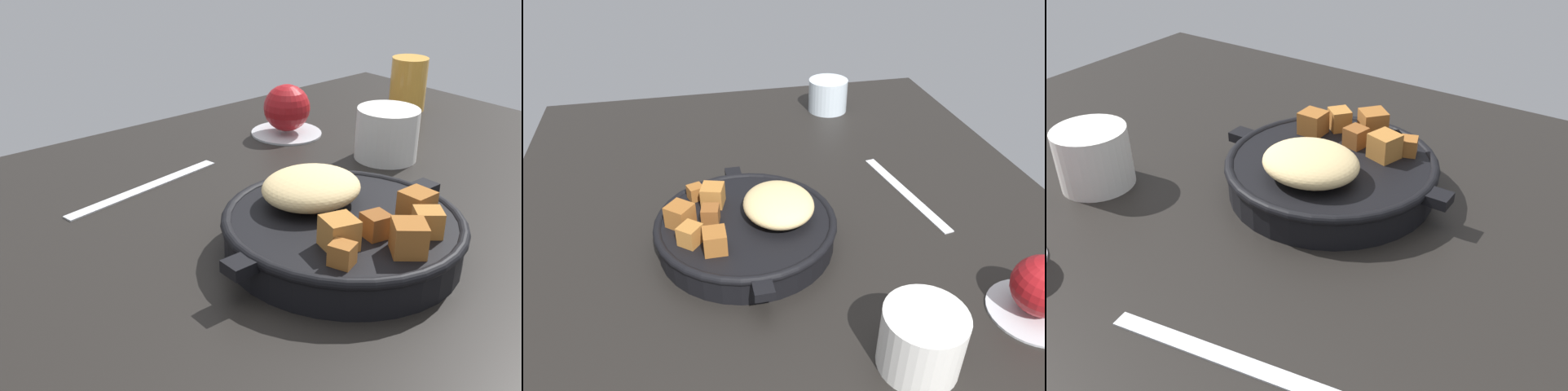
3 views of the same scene
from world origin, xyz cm
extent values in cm
cube|color=black|center=(0.00, 0.00, -1.20)|extent=(116.04, 85.06, 2.40)
cylinder|color=black|center=(-1.20, -6.92, 2.00)|extent=(23.95, 23.95, 4.01)
torus|color=black|center=(-1.20, -6.92, 3.69)|extent=(24.67, 24.67, 1.20)
cube|color=black|center=(11.99, -6.92, 3.40)|extent=(2.64, 2.40, 1.20)
cube|color=black|center=(-14.38, -6.92, 3.40)|extent=(2.64, 2.40, 1.20)
ellipsoid|color=#DBBC7F|center=(-1.32, -2.37, 5.78)|extent=(10.94, 9.56, 3.55)
cube|color=brown|center=(-1.70, -11.52, 5.17)|extent=(2.75, 2.72, 2.33)
cube|color=#935623|center=(-7.86, -13.08, 5.04)|extent=(2.51, 2.58, 2.06)
cube|color=#A86B2D|center=(2.31, -14.43, 5.31)|extent=(3.55, 3.53, 2.61)
cube|color=#935623|center=(4.39, -11.54, 5.43)|extent=(2.99, 2.86, 2.84)
cube|color=#935623|center=(-1.85, -15.47, 5.53)|extent=(4.23, 4.24, 3.05)
cube|color=#A86B2D|center=(-5.90, -10.78, 5.48)|extent=(3.71, 3.68, 2.95)
cube|color=silver|center=(-8.55, 19.86, 0.18)|extent=(22.87, 5.27, 0.36)
cylinder|color=silver|center=(22.67, 7.45, 3.60)|extent=(8.61, 8.61, 7.21)
camera|label=1|loc=(-43.47, -44.97, 32.68)|focal=43.42mm
camera|label=2|loc=(53.68, -13.58, 43.73)|focal=34.68mm
camera|label=3|loc=(-31.75, 43.67, 36.47)|focal=40.38mm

